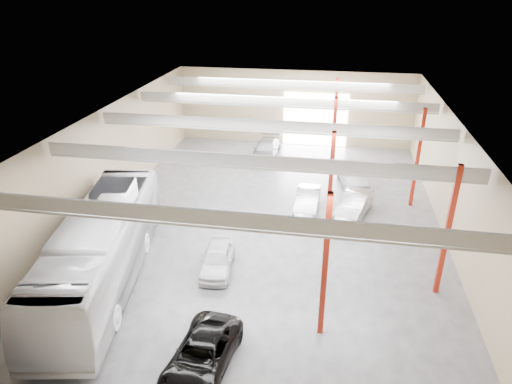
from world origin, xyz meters
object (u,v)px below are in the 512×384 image
(black_sedan, at_px, (202,356))
(car_row_c, at_px, (266,149))
(coach_bus, at_px, (102,248))
(car_right_near, at_px, (354,205))
(car_right_far, at_px, (353,174))
(car_row_a, at_px, (217,258))
(car_row_b, at_px, (307,200))

(black_sedan, distance_m, car_row_c, 24.65)
(coach_bus, distance_m, car_right_near, 16.38)
(car_right_near, distance_m, car_right_far, 5.20)
(car_row_a, relative_size, car_row_b, 0.93)
(coach_bus, relative_size, car_right_far, 2.98)
(car_right_near, bearing_deg, car_right_far, 107.33)
(black_sedan, xyz_separation_m, car_row_a, (-1.13, 7.00, 0.01))
(coach_bus, height_order, car_right_far, coach_bus)
(car_row_b, relative_size, car_right_near, 0.96)
(coach_bus, relative_size, car_right_near, 3.08)
(car_right_far, bearing_deg, car_row_c, 137.32)
(car_row_a, distance_m, car_right_near, 10.82)
(car_row_b, height_order, car_right_far, car_right_far)
(car_row_c, xyz_separation_m, car_right_near, (7.50, -9.82, -0.00))
(car_right_far, bearing_deg, coach_bus, -142.07)
(car_row_a, distance_m, car_row_b, 9.10)
(coach_bus, relative_size, car_row_a, 3.47)
(car_row_c, bearing_deg, car_right_far, -30.95)
(car_right_near, bearing_deg, car_row_b, -166.22)
(coach_bus, xyz_separation_m, car_right_far, (13.07, 15.00, -1.16))
(car_right_near, relative_size, car_right_far, 0.97)
(black_sedan, height_order, car_row_c, car_row_c)
(coach_bus, height_order, black_sedan, coach_bus)
(car_row_c, distance_m, car_right_far, 8.81)
(car_row_b, xyz_separation_m, car_right_far, (3.15, 5.00, 0.08))
(coach_bus, distance_m, car_row_a, 6.05)
(black_sedan, height_order, car_row_b, car_row_b)
(black_sedan, relative_size, car_row_a, 1.20)
(car_row_c, bearing_deg, coach_bus, -105.12)
(coach_bus, height_order, car_row_a, coach_bus)
(car_row_a, distance_m, car_row_c, 17.63)
(black_sedan, relative_size, car_row_b, 1.12)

